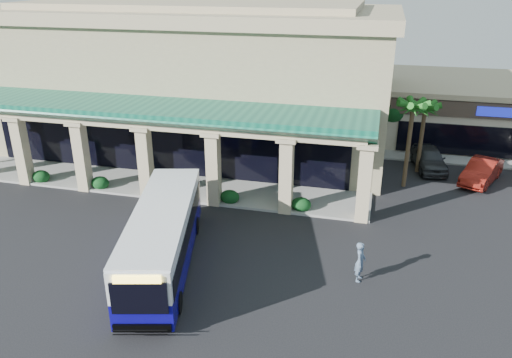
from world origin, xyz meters
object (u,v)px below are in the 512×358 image
(pedestrian, at_px, (360,262))
(car_silver, at_px, (429,158))
(transit_bus, at_px, (163,238))
(car_white, at_px, (482,171))

(pedestrian, distance_m, car_silver, 16.26)
(transit_bus, relative_size, car_white, 2.30)
(car_silver, height_order, car_white, car_silver)
(transit_bus, xyz_separation_m, pedestrian, (9.34, 1.10, -0.56))
(car_silver, xyz_separation_m, car_white, (3.33, -1.72, -0.04))
(pedestrian, xyz_separation_m, car_white, (7.38, 14.03, -0.20))
(car_silver, distance_m, car_white, 3.75)
(pedestrian, xyz_separation_m, car_silver, (4.05, 15.75, -0.16))
(pedestrian, bearing_deg, car_white, -21.82)
(transit_bus, height_order, pedestrian, transit_bus)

